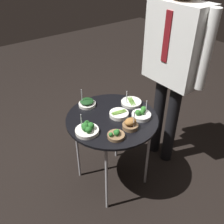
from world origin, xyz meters
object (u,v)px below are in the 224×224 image
object	(u,v)px
bowl_broccoli_back_right	(116,135)
bowl_asparagus_mid_left	(119,114)
waiter_figure	(174,54)
bowl_broccoli_front_center	(141,114)
bowl_broccoli_center	(87,129)
serving_cart	(112,123)
bowl_spinach_mid_right	(87,103)
bowl_asparagus_front_right	(131,102)
bowl_roast_far_rim	(130,124)

from	to	relation	value
bowl_broccoli_back_right	bowl_asparagus_mid_left	bearing A→B (deg)	136.79
bowl_asparagus_mid_left	waiter_figure	size ratio (longest dim) A/B	0.09
bowl_broccoli_front_center	bowl_broccoli_center	bearing A→B (deg)	-101.97
serving_cart	bowl_asparagus_mid_left	xyz separation A→B (m)	(0.01, 0.05, 0.06)
bowl_spinach_mid_right	bowl_broccoli_back_right	bearing A→B (deg)	-7.18
bowl_broccoli_center	bowl_asparagus_front_right	distance (m)	0.48
bowl_roast_far_rim	bowl_asparagus_front_right	distance (m)	0.31
bowl_asparagus_mid_left	bowl_spinach_mid_right	size ratio (longest dim) A/B	0.96
bowl_broccoli_back_right	bowl_broccoli_center	bearing A→B (deg)	-141.52
bowl_broccoli_center	bowl_broccoli_front_center	world-z (taller)	bowl_broccoli_center
bowl_broccoli_center	bowl_spinach_mid_right	size ratio (longest dim) A/B	1.08
bowl_asparagus_mid_left	bowl_broccoli_front_center	distance (m)	0.16
bowl_asparagus_front_right	bowl_broccoli_back_right	size ratio (longest dim) A/B	1.38
bowl_asparagus_mid_left	bowl_asparagus_front_right	distance (m)	0.19
bowl_broccoli_center	waiter_figure	world-z (taller)	waiter_figure
bowl_roast_far_rim	bowl_broccoli_center	size ratio (longest dim) A/B	0.95
bowl_broccoli_center	bowl_roast_far_rim	bearing A→B (deg)	62.33
bowl_asparagus_mid_left	bowl_broccoli_back_right	size ratio (longest dim) A/B	1.23
bowl_broccoli_center	bowl_spinach_mid_right	world-z (taller)	bowl_spinach_mid_right
bowl_asparagus_front_right	bowl_broccoli_back_right	world-z (taller)	bowl_asparagus_front_right
bowl_broccoli_back_right	bowl_spinach_mid_right	bearing A→B (deg)	172.82
serving_cart	bowl_spinach_mid_right	xyz separation A→B (m)	(-0.25, -0.06, 0.07)
bowl_broccoli_center	waiter_figure	distance (m)	0.88
bowl_roast_far_rim	bowl_asparagus_mid_left	world-z (taller)	bowl_roast_far_rim
bowl_broccoli_center	waiter_figure	xyz separation A→B (m)	(-0.01, 0.81, 0.33)
bowl_asparagus_mid_left	bowl_asparagus_front_right	bearing A→B (deg)	111.35
serving_cart	bowl_asparagus_front_right	bearing A→B (deg)	103.66
bowl_asparagus_front_right	bowl_spinach_mid_right	bearing A→B (deg)	-122.93
serving_cart	bowl_spinach_mid_right	bearing A→B (deg)	-166.67
serving_cart	bowl_broccoli_center	distance (m)	0.25
bowl_broccoli_back_right	bowl_broccoli_front_center	bearing A→B (deg)	103.35
bowl_spinach_mid_right	waiter_figure	xyz separation A→B (m)	(0.28, 0.63, 0.34)
bowl_broccoli_center	bowl_broccoli_front_center	size ratio (longest dim) A/B	1.13
bowl_spinach_mid_right	bowl_broccoli_back_right	world-z (taller)	bowl_spinach_mid_right
bowl_asparagus_mid_left	bowl_broccoli_center	bearing A→B (deg)	-85.43
bowl_spinach_mid_right	bowl_asparagus_front_right	world-z (taller)	bowl_spinach_mid_right
bowl_asparagus_mid_left	bowl_broccoli_front_center	xyz separation A→B (m)	(0.11, 0.12, 0.01)
waiter_figure	bowl_broccoli_front_center	bearing A→B (deg)	-76.53
bowl_spinach_mid_right	bowl_broccoli_back_right	size ratio (longest dim) A/B	1.28
bowl_broccoli_center	waiter_figure	bearing A→B (deg)	90.55
bowl_asparagus_mid_left	bowl_spinach_mid_right	world-z (taller)	bowl_spinach_mid_right
serving_cart	waiter_figure	xyz separation A→B (m)	(0.03, 0.58, 0.41)
bowl_broccoli_front_center	bowl_roast_far_rim	bearing A→B (deg)	-71.24
bowl_broccoli_center	bowl_broccoli_back_right	size ratio (longest dim) A/B	1.38
bowl_spinach_mid_right	bowl_broccoli_front_center	xyz separation A→B (m)	(0.37, 0.23, -0.00)
bowl_roast_far_rim	bowl_broccoli_center	xyz separation A→B (m)	(-0.14, -0.26, -0.00)
waiter_figure	bowl_roast_far_rim	bearing A→B (deg)	-75.06
bowl_broccoli_center	bowl_broccoli_back_right	world-z (taller)	bowl_broccoli_center
bowl_roast_far_rim	bowl_spinach_mid_right	xyz separation A→B (m)	(-0.42, -0.08, -0.01)
bowl_spinach_mid_right	bowl_broccoli_front_center	world-z (taller)	bowl_spinach_mid_right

